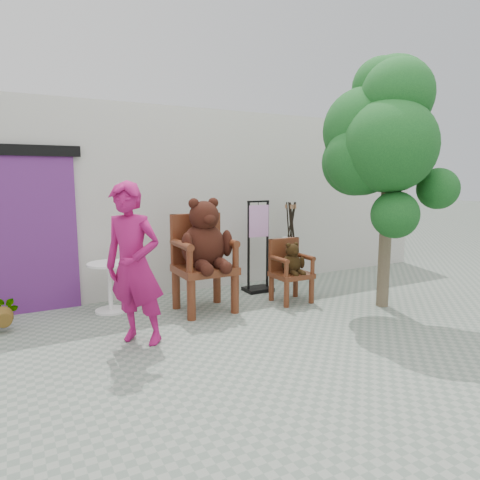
{
  "coord_description": "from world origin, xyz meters",
  "views": [
    {
      "loc": [
        -3.23,
        -3.97,
        1.88
      ],
      "look_at": [
        -0.2,
        1.66,
        0.95
      ],
      "focal_mm": 32.0,
      "sensor_mm": 36.0,
      "label": 1
    }
  ],
  "objects_px": {
    "person": "(135,266)",
    "display_stand": "(258,257)",
    "chair_small": "(290,265)",
    "chair_big": "(204,247)",
    "stool_bucket": "(290,247)",
    "cafe_table": "(110,281)",
    "tree": "(380,133)"
  },
  "relations": [
    {
      "from": "display_stand",
      "to": "stool_bucket",
      "type": "bearing_deg",
      "value": 20.8
    },
    {
      "from": "cafe_table",
      "to": "tree",
      "type": "xyz_separation_m",
      "value": [
        3.26,
        -1.76,
        2.04
      ]
    },
    {
      "from": "cafe_table",
      "to": "tree",
      "type": "bearing_deg",
      "value": -28.35
    },
    {
      "from": "chair_big",
      "to": "display_stand",
      "type": "distance_m",
      "value": 1.36
    },
    {
      "from": "chair_big",
      "to": "stool_bucket",
      "type": "relative_size",
      "value": 1.11
    },
    {
      "from": "chair_small",
      "to": "person",
      "type": "relative_size",
      "value": 0.52
    },
    {
      "from": "chair_small",
      "to": "tree",
      "type": "bearing_deg",
      "value": -53.44
    },
    {
      "from": "person",
      "to": "stool_bucket",
      "type": "relative_size",
      "value": 1.27
    },
    {
      "from": "chair_small",
      "to": "stool_bucket",
      "type": "bearing_deg",
      "value": 55.14
    },
    {
      "from": "display_stand",
      "to": "tree",
      "type": "distance_m",
      "value": 2.7
    },
    {
      "from": "chair_small",
      "to": "display_stand",
      "type": "relative_size",
      "value": 0.63
    },
    {
      "from": "chair_big",
      "to": "stool_bucket",
      "type": "distance_m",
      "value": 2.26
    },
    {
      "from": "display_stand",
      "to": "tree",
      "type": "height_order",
      "value": "tree"
    },
    {
      "from": "person",
      "to": "display_stand",
      "type": "height_order",
      "value": "person"
    },
    {
      "from": "person",
      "to": "chair_small",
      "type": "bearing_deg",
      "value": 60.21
    },
    {
      "from": "person",
      "to": "tree",
      "type": "height_order",
      "value": "tree"
    },
    {
      "from": "chair_small",
      "to": "cafe_table",
      "type": "bearing_deg",
      "value": 162.95
    },
    {
      "from": "chair_small",
      "to": "person",
      "type": "height_order",
      "value": "person"
    },
    {
      "from": "chair_small",
      "to": "person",
      "type": "bearing_deg",
      "value": -165.52
    },
    {
      "from": "display_stand",
      "to": "person",
      "type": "bearing_deg",
      "value": -149.48
    },
    {
      "from": "chair_small",
      "to": "display_stand",
      "type": "height_order",
      "value": "display_stand"
    },
    {
      "from": "tree",
      "to": "cafe_table",
      "type": "bearing_deg",
      "value": 151.65
    },
    {
      "from": "tree",
      "to": "display_stand",
      "type": "bearing_deg",
      "value": 116.54
    },
    {
      "from": "chair_big",
      "to": "stool_bucket",
      "type": "bearing_deg",
      "value": 22.34
    },
    {
      "from": "chair_small",
      "to": "display_stand",
      "type": "bearing_deg",
      "value": 100.01
    },
    {
      "from": "chair_big",
      "to": "display_stand",
      "type": "relative_size",
      "value": 1.06
    },
    {
      "from": "person",
      "to": "display_stand",
      "type": "bearing_deg",
      "value": 75.76
    },
    {
      "from": "display_stand",
      "to": "stool_bucket",
      "type": "height_order",
      "value": "display_stand"
    },
    {
      "from": "cafe_table",
      "to": "tree",
      "type": "distance_m",
      "value": 4.23
    },
    {
      "from": "chair_big",
      "to": "cafe_table",
      "type": "xyz_separation_m",
      "value": [
        -1.2,
        0.57,
        -0.48
      ]
    },
    {
      "from": "chair_big",
      "to": "person",
      "type": "relative_size",
      "value": 0.87
    },
    {
      "from": "chair_big",
      "to": "chair_small",
      "type": "height_order",
      "value": "chair_big"
    }
  ]
}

